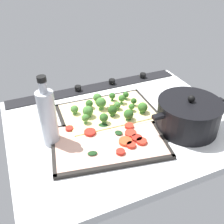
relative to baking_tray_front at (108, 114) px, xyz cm
name	(u,v)px	position (x,y,z in cm)	size (l,w,h in cm)	color
ground_plane	(123,126)	(-3.08, 6.55, -1.87)	(80.68, 64.40, 3.00)	silver
stove_control_panel	(95,87)	(-3.08, -22.15, 0.18)	(77.46, 7.00, 2.60)	black
baking_tray_front	(108,114)	(0.00, 0.00, 0.00)	(36.83, 26.39, 1.30)	black
broccoli_pizza	(109,110)	(-0.15, 0.22, 1.78)	(34.32, 23.88, 6.16)	beige
baking_tray_back	(109,143)	(6.12, 15.34, 0.00)	(40.16, 29.66, 1.30)	black
veggie_pizza_back	(110,141)	(5.59, 15.39, 0.72)	(37.37, 26.87, 1.90)	#DAA692
cooking_pot	(188,115)	(-22.24, 18.25, 5.07)	(28.34, 21.56, 13.19)	black
oil_bottle	(48,117)	(22.95, 7.35, 9.70)	(5.40, 5.40, 23.89)	#B7BCC6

